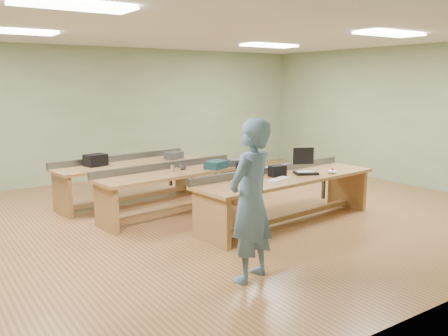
{
  "coord_description": "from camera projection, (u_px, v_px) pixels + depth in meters",
  "views": [
    {
      "loc": [
        -4.03,
        -6.48,
        2.21
      ],
      "look_at": [
        -0.07,
        -0.6,
        0.93
      ],
      "focal_mm": 38.0,
      "sensor_mm": 36.0,
      "label": 1
    }
  ],
  "objects": [
    {
      "name": "workbench_back",
      "position": [
        129.0,
        173.0,
        8.78
      ],
      "size": [
        2.87,
        1.11,
        0.86
      ],
      "rotation": [
        0.0,
        0.0,
        0.13
      ],
      "color": "#A27744",
      "rests_on": "floor"
    },
    {
      "name": "keyboard",
      "position": [
        279.0,
        179.0,
        7.19
      ],
      "size": [
        0.44,
        0.26,
        0.02
      ],
      "primitive_type": "cube",
      "rotation": [
        0.0,
        0.0,
        0.31
      ],
      "color": "white",
      "rests_on": "workbench_front"
    },
    {
      "name": "mug",
      "position": [
        183.0,
        167.0,
        8.03
      ],
      "size": [
        0.15,
        0.15,
        0.1
      ],
      "primitive_type": "imported",
      "rotation": [
        0.0,
        0.0,
        0.25
      ],
      "color": "#363638",
      "rests_on": "workbench_mid"
    },
    {
      "name": "tray_back",
      "position": [
        174.0,
        155.0,
        9.19
      ],
      "size": [
        0.4,
        0.35,
        0.13
      ],
      "primitive_type": "cube",
      "rotation": [
        0.0,
        0.0,
        0.41
      ],
      "color": "#363638",
      "rests_on": "workbench_back"
    },
    {
      "name": "parts_bin_teal",
      "position": [
        216.0,
        165.0,
        8.16
      ],
      "size": [
        0.44,
        0.39,
        0.13
      ],
      "primitive_type": "cube",
      "rotation": [
        0.0,
        0.0,
        0.39
      ],
      "color": "#13353F",
      "rests_on": "workbench_mid"
    },
    {
      "name": "laptop_base",
      "position": [
        306.0,
        173.0,
        7.65
      ],
      "size": [
        0.44,
        0.4,
        0.04
      ],
      "primitive_type": "cube",
      "rotation": [
        0.0,
        0.0,
        -0.42
      ],
      "color": "black",
      "rests_on": "workbench_front"
    },
    {
      "name": "task_chair",
      "position": [
        251.0,
        196.0,
        7.98
      ],
      "size": [
        0.5,
        0.5,
        0.89
      ],
      "rotation": [
        0.0,
        0.0,
        -0.05
      ],
      "color": "black",
      "rests_on": "floor"
    },
    {
      "name": "person",
      "position": [
        251.0,
        201.0,
        5.24
      ],
      "size": [
        0.78,
        0.65,
        1.83
      ],
      "primitive_type": "imported",
      "rotation": [
        0.0,
        0.0,
        3.51
      ],
      "color": "slate",
      "rests_on": "floor"
    },
    {
      "name": "camera_bag",
      "position": [
        277.0,
        171.0,
        7.46
      ],
      "size": [
        0.26,
        0.18,
        0.17
      ],
      "primitive_type": "cube",
      "rotation": [
        0.0,
        0.0,
        -0.05
      ],
      "color": "black",
      "rests_on": "workbench_front"
    },
    {
      "name": "fluor_panels",
      "position": [
        206.0,
        33.0,
        7.37
      ],
      "size": [
        6.2,
        3.5,
        0.03
      ],
      "color": "white",
      "rests_on": "ceiling"
    },
    {
      "name": "ceiling",
      "position": [
        206.0,
        31.0,
        7.36
      ],
      "size": [
        10.0,
        10.0,
        0.0
      ],
      "primitive_type": "plane",
      "color": "silver",
      "rests_on": "wall_back"
    },
    {
      "name": "floor",
      "position": [
        207.0,
        217.0,
        7.89
      ],
      "size": [
        10.0,
        10.0,
        0.0
      ],
      "primitive_type": "plane",
      "color": "#A4693E",
      "rests_on": "ground"
    },
    {
      "name": "wall_front",
      "position": [
        436.0,
        160.0,
        4.36
      ],
      "size": [
        10.0,
        0.04,
        3.0
      ],
      "primitive_type": "cube",
      "color": "#95A57D",
      "rests_on": "floor"
    },
    {
      "name": "parts_bin_grey",
      "position": [
        240.0,
        162.0,
        8.46
      ],
      "size": [
        0.48,
        0.37,
        0.11
      ],
      "primitive_type": "cube",
      "rotation": [
        0.0,
        0.0,
        -0.29
      ],
      "color": "#363638",
      "rests_on": "workbench_mid"
    },
    {
      "name": "drinks_can",
      "position": [
        172.0,
        169.0,
        7.8
      ],
      "size": [
        0.07,
        0.07,
        0.12
      ],
      "primitive_type": "cylinder",
      "rotation": [
        0.0,
        0.0,
        0.1
      ],
      "color": "silver",
      "rests_on": "workbench_mid"
    },
    {
      "name": "laptop_screen",
      "position": [
        303.0,
        156.0,
        7.74
      ],
      "size": [
        0.33,
        0.16,
        0.28
      ],
      "primitive_type": "cube",
      "rotation": [
        0.0,
        0.0,
        -0.42
      ],
      "color": "black",
      "rests_on": "laptop_base"
    },
    {
      "name": "wall_back",
      "position": [
        115.0,
        114.0,
        10.89
      ],
      "size": [
        10.0,
        0.04,
        3.0
      ],
      "primitive_type": "cube",
      "color": "#95A57D",
      "rests_on": "floor"
    },
    {
      "name": "workbench_front",
      "position": [
        286.0,
        188.0,
        7.5
      ],
      "size": [
        3.35,
        1.19,
        0.86
      ],
      "rotation": [
        0.0,
        0.0,
        0.1
      ],
      "color": "#A27744",
      "rests_on": "floor"
    },
    {
      "name": "trackball_mouse",
      "position": [
        332.0,
        171.0,
        7.69
      ],
      "size": [
        0.17,
        0.19,
        0.07
      ],
      "primitive_type": "ellipsoid",
      "rotation": [
        0.0,
        0.0,
        0.2
      ],
      "color": "white",
      "rests_on": "workbench_front"
    },
    {
      "name": "workbench_mid",
      "position": [
        175.0,
        183.0,
        7.93
      ],
      "size": [
        2.85,
        1.08,
        0.86
      ],
      "rotation": [
        0.0,
        0.0,
        0.12
      ],
      "color": "#A27744",
      "rests_on": "floor"
    },
    {
      "name": "storage_box_back",
      "position": [
        95.0,
        160.0,
        8.38
      ],
      "size": [
        0.42,
        0.34,
        0.21
      ],
      "primitive_type": "cube",
      "rotation": [
        0.0,
        0.0,
        0.25
      ],
      "color": "black",
      "rests_on": "workbench_back"
    },
    {
      "name": "wall_right",
      "position": [
        400.0,
        115.0,
        10.37
      ],
      "size": [
        0.04,
        8.0,
        3.0
      ],
      "primitive_type": "cube",
      "color": "#95A57D",
      "rests_on": "floor"
    }
  ]
}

